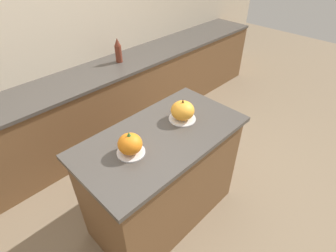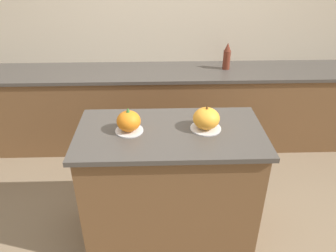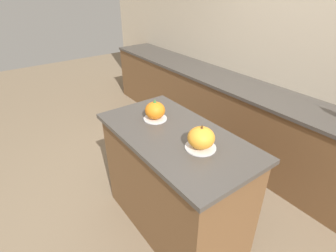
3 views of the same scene
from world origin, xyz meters
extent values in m
plane|color=#847056|center=(0.00, 0.00, 0.00)|extent=(12.00, 12.00, 0.00)
cube|color=beige|center=(0.00, 1.69, 1.25)|extent=(8.00, 0.06, 2.50)
cube|color=brown|center=(0.00, 0.00, 0.46)|extent=(1.25, 0.64, 0.92)
cube|color=#47423D|center=(0.00, 0.00, 0.94)|extent=(1.31, 0.70, 0.03)
cube|color=brown|center=(0.00, 1.36, 0.43)|extent=(6.00, 0.56, 0.86)
cube|color=#47423D|center=(0.00, 1.36, 0.88)|extent=(6.00, 0.60, 0.03)
cylinder|color=silver|center=(-0.28, 0.01, 0.96)|extent=(0.19, 0.19, 0.01)
ellipsoid|color=orange|center=(-0.28, 0.01, 1.04)|extent=(0.16, 0.16, 0.14)
cone|color=#38702D|center=(-0.28, 0.01, 1.12)|extent=(0.03, 0.03, 0.03)
cylinder|color=silver|center=(0.25, 0.03, 0.96)|extent=(0.22, 0.22, 0.01)
ellipsoid|color=orange|center=(0.25, 0.03, 1.04)|extent=(0.19, 0.19, 0.15)
cone|color=#4C2D14|center=(0.25, 0.03, 1.13)|extent=(0.02, 0.02, 0.03)
cylinder|color=maroon|center=(0.65, 1.40, 0.99)|extent=(0.08, 0.08, 0.20)
cone|color=maroon|center=(0.65, 1.40, 1.14)|extent=(0.07, 0.07, 0.09)
camera|label=1|loc=(-1.03, -1.08, 2.18)|focal=28.00mm
camera|label=2|loc=(-0.08, -1.95, 2.12)|focal=35.00mm
camera|label=3|loc=(1.32, -1.04, 1.98)|focal=28.00mm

